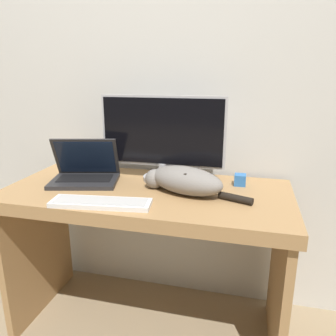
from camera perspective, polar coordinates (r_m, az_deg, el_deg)
name	(u,v)px	position (r m, az deg, el deg)	size (l,w,h in m)	color
wall_back	(166,73)	(1.82, -0.39, 16.26)	(6.40, 0.06, 2.60)	silver
desk	(147,222)	(1.63, -3.65, -9.38)	(1.35, 0.63, 0.77)	#A37A4C
monitor	(162,137)	(1.64, -1.00, 5.40)	(0.63, 0.20, 0.43)	#B2B2B7
laptop	(85,173)	(1.70, -14.24, -0.89)	(0.37, 0.30, 0.22)	#232326
external_keyboard	(101,203)	(1.40, -11.61, -5.95)	(0.43, 0.17, 0.02)	white
cat	(184,180)	(1.49, 2.82, -2.06)	(0.51, 0.28, 0.12)	gray
small_toy	(240,180)	(1.64, 12.45, -2.02)	(0.06, 0.06, 0.06)	#2D6BB7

